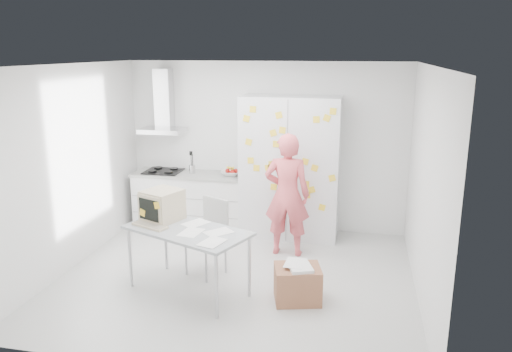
% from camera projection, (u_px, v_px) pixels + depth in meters
% --- Properties ---
extents(floor, '(4.50, 4.00, 0.02)m').
position_uv_depth(floor, '(236.00, 278.00, 6.48)').
color(floor, silver).
rests_on(floor, ground).
extents(walls, '(4.52, 4.01, 2.70)m').
position_uv_depth(walls, '(248.00, 164.00, 6.83)').
color(walls, white).
rests_on(walls, ground).
extents(ceiling, '(4.50, 4.00, 0.02)m').
position_uv_depth(ceiling, '(234.00, 65.00, 5.81)').
color(ceiling, white).
rests_on(ceiling, walls).
extents(counter_run, '(1.84, 0.63, 1.28)m').
position_uv_depth(counter_run, '(190.00, 200.00, 8.21)').
color(counter_run, white).
rests_on(counter_run, ground).
extents(range_hood, '(0.70, 0.48, 1.01)m').
position_uv_depth(range_hood, '(164.00, 108.00, 8.06)').
color(range_hood, silver).
rests_on(range_hood, walls).
extents(tall_cabinet, '(1.50, 0.68, 2.20)m').
position_uv_depth(tall_cabinet, '(290.00, 168.00, 7.70)').
color(tall_cabinet, silver).
rests_on(tall_cabinet, ground).
extents(person, '(0.65, 0.43, 1.77)m').
position_uv_depth(person, '(287.00, 195.00, 7.03)').
color(person, '#E85A61').
rests_on(person, ground).
extents(desk, '(1.66, 1.26, 1.19)m').
position_uv_depth(desk, '(171.00, 216.00, 6.09)').
color(desk, '#A2A8AC').
rests_on(desk, ground).
extents(chair, '(0.61, 0.61, 1.00)m').
position_uv_depth(chair, '(210.00, 232.00, 6.51)').
color(chair, '#AEAEAC').
rests_on(chair, ground).
extents(cardboard_box, '(0.62, 0.54, 0.46)m').
position_uv_depth(cardboard_box, '(298.00, 283.00, 5.83)').
color(cardboard_box, '#9C6343').
rests_on(cardboard_box, ground).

